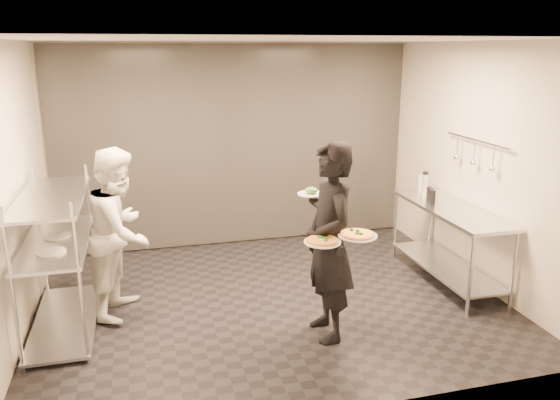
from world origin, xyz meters
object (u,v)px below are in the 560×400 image
object	(u,v)px
bottle_dark	(425,181)
bottle_green	(426,186)
pass_rack	(58,254)
bottle_clear	(421,182)
waiter	(329,243)
pizza_plate_near	(323,241)
prep_counter	(449,231)
chef	(121,232)
pos_monitor	(431,195)
salad_plate	(311,192)
pizza_plate_far	(358,235)

from	to	relation	value
bottle_dark	bottle_green	bearing A→B (deg)	-116.95
pass_rack	bottle_clear	size ratio (longest dim) A/B	7.40
waiter	pizza_plate_near	xyz separation A→B (m)	(-0.15, -0.23, 0.11)
prep_counter	chef	world-z (taller)	chef
pass_rack	bottle_dark	size ratio (longest dim) A/B	6.50
chef	pos_monitor	xyz separation A→B (m)	(3.61, 0.07, 0.12)
chef	bottle_green	distance (m)	3.71
salad_plate	pos_monitor	distance (m)	1.98
pizza_plate_far	waiter	bearing A→B (deg)	134.60
bottle_clear	pos_monitor	bearing A→B (deg)	-106.43
bottle_clear	bottle_dark	distance (m)	0.06
salad_plate	bottle_clear	size ratio (longest dim) A/B	1.23
chef	waiter	bearing A→B (deg)	-100.13
waiter	bottle_green	world-z (taller)	waiter
chef	pizza_plate_near	size ratio (longest dim) A/B	5.34
prep_counter	pizza_plate_near	distance (m)	2.29
bottle_green	bottle_clear	world-z (taller)	bottle_green
prep_counter	pizza_plate_far	xyz separation A→B (m)	(-1.62, -1.05, 0.46)
pizza_plate_far	pizza_plate_near	bearing A→B (deg)	-174.88
prep_counter	waiter	size ratio (longest dim) A/B	0.94
pizza_plate_near	pizza_plate_far	bearing A→B (deg)	5.12
pass_rack	bottle_green	world-z (taller)	pass_rack
pizza_plate_far	bottle_green	distance (m)	2.24
bottle_dark	pizza_plate_near	bearing A→B (deg)	-137.65
bottle_green	pizza_plate_near	bearing A→B (deg)	-140.03
pos_monitor	bottle_clear	size ratio (longest dim) A/B	1.09
chef	pos_monitor	size ratio (longest dim) A/B	7.48
salad_plate	pos_monitor	world-z (taller)	salad_plate
pizza_plate_near	bottle_dark	bearing A→B (deg)	42.35
pass_rack	prep_counter	xyz separation A→B (m)	(4.33, 0.00, -0.14)
waiter	chef	size ratio (longest dim) A/B	1.08
pizza_plate_far	bottle_dark	world-z (taller)	bottle_dark
salad_plate	bottle_dark	xyz separation A→B (m)	(2.00, 1.33, -0.33)
prep_counter	bottle_dark	world-z (taller)	bottle_dark
pizza_plate_near	bottle_clear	size ratio (longest dim) A/B	1.53
bottle_green	pass_rack	bearing A→B (deg)	-172.84
chef	pos_monitor	world-z (taller)	chef
pizza_plate_near	pizza_plate_far	xyz separation A→B (m)	(0.35, 0.03, 0.02)
bottle_green	chef	bearing A→B (deg)	-174.74
salad_plate	pizza_plate_far	bearing A→B (deg)	-62.21
bottle_dark	pos_monitor	bearing A→B (deg)	-112.02
prep_counter	bottle_green	distance (m)	0.69
pass_rack	pizza_plate_far	world-z (taller)	pass_rack
chef	pizza_plate_near	xyz separation A→B (m)	(1.76, -1.28, 0.19)
pos_monitor	salad_plate	bearing A→B (deg)	-140.09
bottle_green	prep_counter	bearing A→B (deg)	-85.99
prep_counter	pos_monitor	size ratio (longest dim) A/B	7.61
prep_counter	bottle_clear	size ratio (longest dim) A/B	8.33
bottle_green	bottle_dark	xyz separation A→B (m)	(0.13, 0.26, -0.01)
pizza_plate_far	salad_plate	size ratio (longest dim) A/B	1.35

